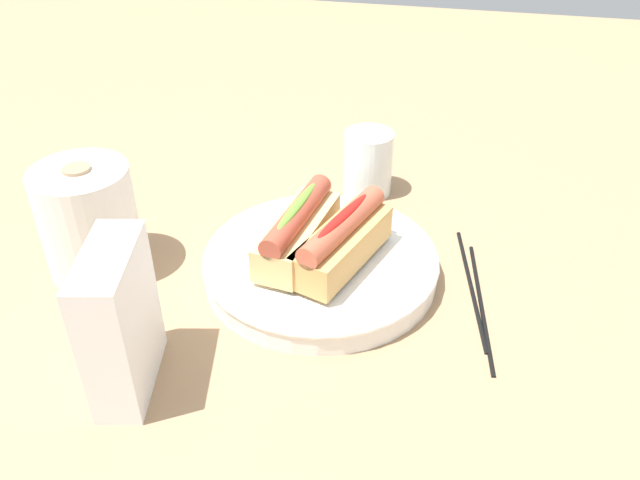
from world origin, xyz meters
The scene contains 9 objects.
ground_plane centered at (0.00, 0.00, 0.00)m, with size 2.40×2.40×0.00m, color #9E7A56.
serving_bowl centered at (0.00, -0.01, 0.02)m, with size 0.27×0.27×0.03m.
hotdog_front centered at (-0.01, -0.04, 0.06)m, with size 0.16×0.10×0.06m.
hotdog_back centered at (0.00, 0.02, 0.06)m, with size 0.16×0.07×0.06m.
water_glass centered at (0.21, -0.03, 0.04)m, with size 0.07×0.07×0.09m.
paper_towel_roll centered at (-0.04, 0.25, 0.07)m, with size 0.11×0.11×0.13m.
napkin_box centered at (-0.20, 0.13, 0.07)m, with size 0.11×0.04×0.15m, color white.
chopstick_near centered at (0.02, -0.18, 0.00)m, with size 0.01×0.01×0.22m, color black.
chopstick_far centered at (-0.01, -0.20, 0.00)m, with size 0.01×0.01×0.22m, color black.
Camera 1 is at (-0.59, -0.14, 0.47)m, focal length 36.43 mm.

